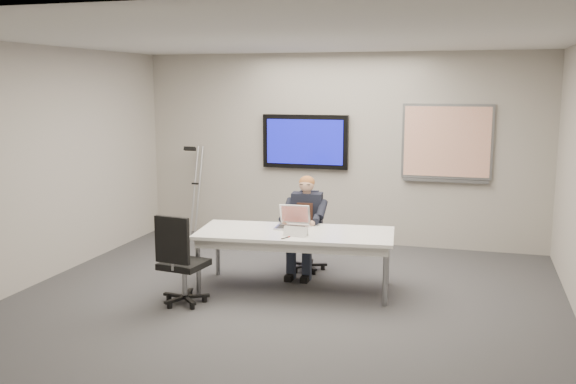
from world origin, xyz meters
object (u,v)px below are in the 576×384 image
(office_chair_near, at_px, (182,277))
(seated_person, at_px, (304,236))
(conference_table, at_px, (295,238))
(office_chair_far, at_px, (307,247))
(laptop, at_px, (293,222))

(office_chair_near, distance_m, seated_person, 1.75)
(conference_table, distance_m, office_chair_far, 0.89)
(conference_table, height_order, laptop, laptop)
(office_chair_far, distance_m, laptop, 0.78)
(seated_person, bearing_deg, laptop, -99.58)
(office_chair_far, bearing_deg, conference_table, -104.57)
(office_chair_near, relative_size, laptop, 2.68)
(office_chair_far, distance_m, seated_person, 0.30)
(office_chair_near, xyz_separation_m, laptop, (0.93, 1.05, 0.44))
(office_chair_far, bearing_deg, seated_person, -106.16)
(office_chair_near, distance_m, laptop, 1.47)
(office_chair_far, relative_size, office_chair_near, 0.95)
(conference_table, height_order, seated_person, seated_person)
(conference_table, distance_m, office_chair_near, 1.36)
(office_chair_near, height_order, laptop, office_chair_near)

